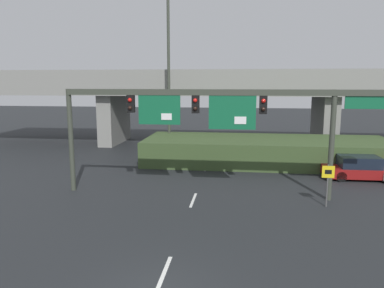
{
  "coord_description": "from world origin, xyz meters",
  "views": [
    {
      "loc": [
        2.36,
        -9.88,
        6.19
      ],
      "look_at": [
        0.0,
        8.46,
        3.1
      ],
      "focal_mm": 35.0,
      "sensor_mm": 36.0,
      "label": 1
    }
  ],
  "objects_px": {
    "highway_light_pole_near": "(169,61)",
    "parked_sedan_near_right": "(361,168)",
    "speed_limit_sign": "(328,179)",
    "signal_gantry": "(220,109)"
  },
  "relations": [
    {
      "from": "signal_gantry",
      "to": "parked_sedan_near_right",
      "type": "relative_size",
      "value": 3.84
    },
    {
      "from": "speed_limit_sign",
      "to": "parked_sedan_near_right",
      "type": "distance_m",
      "value": 6.88
    },
    {
      "from": "signal_gantry",
      "to": "parked_sedan_near_right",
      "type": "distance_m",
      "value": 10.82
    },
    {
      "from": "speed_limit_sign",
      "to": "parked_sedan_near_right",
      "type": "xyz_separation_m",
      "value": [
        3.39,
        5.94,
        -0.73
      ]
    },
    {
      "from": "highway_light_pole_near",
      "to": "parked_sedan_near_right",
      "type": "height_order",
      "value": "highway_light_pole_near"
    },
    {
      "from": "highway_light_pole_near",
      "to": "signal_gantry",
      "type": "bearing_deg",
      "value": -66.53
    },
    {
      "from": "highway_light_pole_near",
      "to": "speed_limit_sign",
      "type": "bearing_deg",
      "value": -50.34
    },
    {
      "from": "highway_light_pole_near",
      "to": "parked_sedan_near_right",
      "type": "bearing_deg",
      "value": -25.42
    },
    {
      "from": "parked_sedan_near_right",
      "to": "signal_gantry",
      "type": "bearing_deg",
      "value": -152.39
    },
    {
      "from": "signal_gantry",
      "to": "speed_limit_sign",
      "type": "bearing_deg",
      "value": -12.05
    }
  ]
}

